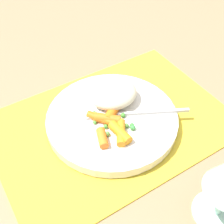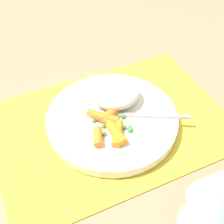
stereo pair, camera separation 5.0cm
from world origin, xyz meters
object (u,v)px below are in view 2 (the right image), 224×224
rice_mound (117,94)px  carrot_portion (109,124)px  fork (127,115)px  plate (112,119)px  wine_glass (221,188)px

rice_mound → carrot_portion: bearing=53.9°
carrot_portion → fork: bearing=-165.0°
plate → rice_mound: (-0.02, -0.03, 0.03)m
carrot_portion → fork: carrot_portion is taller
wine_glass → plate: bearing=-80.5°
rice_mound → wine_glass: bearing=93.3°
rice_mound → carrot_portion: (0.04, 0.06, -0.01)m
fork → wine_glass: 0.24m
plate → wine_glass: 0.25m
plate → wine_glass: size_ratio=1.62×
rice_mound → wine_glass: wine_glass is taller
plate → fork: 0.03m
plate → fork: size_ratio=1.38×
rice_mound → carrot_portion: rice_mound is taller
carrot_portion → rice_mound: bearing=-126.1°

